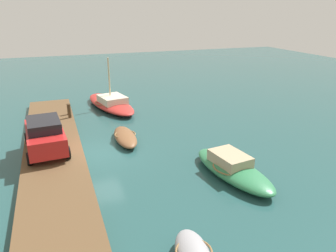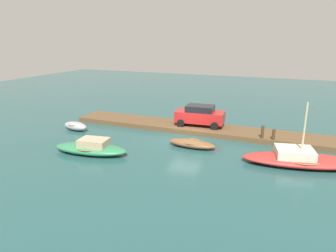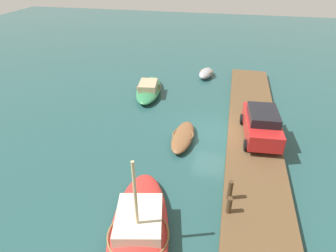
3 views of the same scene
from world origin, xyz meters
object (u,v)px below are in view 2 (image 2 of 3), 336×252
(mooring_post_west, at_px, (274,134))
(mooring_post_mid_west, at_px, (263,132))
(rowboat_brown, at_px, (192,144))
(motorboat_green, at_px, (91,148))
(sailboat_red, at_px, (301,159))
(dinghy_grey, at_px, (76,126))
(parked_car, at_px, (200,115))

(mooring_post_west, bearing_deg, mooring_post_mid_west, 0.00)
(rowboat_brown, bearing_deg, mooring_post_mid_west, -146.20)
(mooring_post_west, bearing_deg, motorboat_green, 30.59)
(rowboat_brown, xyz_separation_m, mooring_post_west, (-5.38, -2.88, 0.51))
(sailboat_red, xyz_separation_m, rowboat_brown, (7.28, -0.48, -0.13))
(sailboat_red, height_order, rowboat_brown, sailboat_red)
(motorboat_green, height_order, dinghy_grey, motorboat_green)
(motorboat_green, relative_size, parked_car, 1.30)
(motorboat_green, xyz_separation_m, mooring_post_mid_west, (-10.58, -6.73, 0.47))
(sailboat_red, distance_m, rowboat_brown, 7.29)
(sailboat_red, bearing_deg, motorboat_green, 1.99)
(motorboat_green, xyz_separation_m, mooring_post_west, (-11.38, -6.73, 0.38))
(sailboat_red, distance_m, parked_car, 9.49)
(sailboat_red, relative_size, rowboat_brown, 2.12)
(dinghy_grey, relative_size, mooring_post_mid_west, 2.68)
(motorboat_green, bearing_deg, sailboat_red, -173.68)
(mooring_post_mid_west, height_order, parked_car, parked_car)
(motorboat_green, bearing_deg, mooring_post_mid_west, -155.48)
(sailboat_red, bearing_deg, rowboat_brown, -16.01)
(motorboat_green, relative_size, mooring_post_west, 6.88)
(sailboat_red, height_order, parked_car, sailboat_red)
(sailboat_red, bearing_deg, parked_car, -43.68)
(motorboat_green, bearing_deg, dinghy_grey, -49.51)
(motorboat_green, xyz_separation_m, rowboat_brown, (-6.00, -3.85, -0.13))
(motorboat_green, distance_m, rowboat_brown, 7.13)
(sailboat_red, bearing_deg, mooring_post_mid_west, -63.48)
(motorboat_green, distance_m, sailboat_red, 13.69)
(mooring_post_west, bearing_deg, dinghy_grey, 9.24)
(sailboat_red, xyz_separation_m, parked_car, (8.06, -4.93, 0.89))
(dinghy_grey, xyz_separation_m, mooring_post_west, (-16.02, -2.61, 0.44))
(rowboat_brown, xyz_separation_m, parked_car, (0.79, -4.45, 1.02))
(motorboat_green, height_order, mooring_post_west, mooring_post_west)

